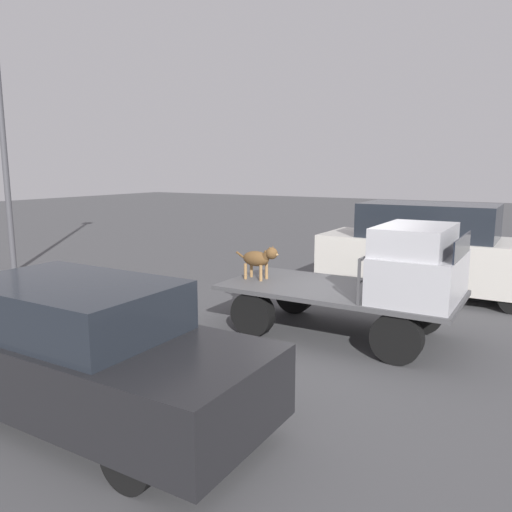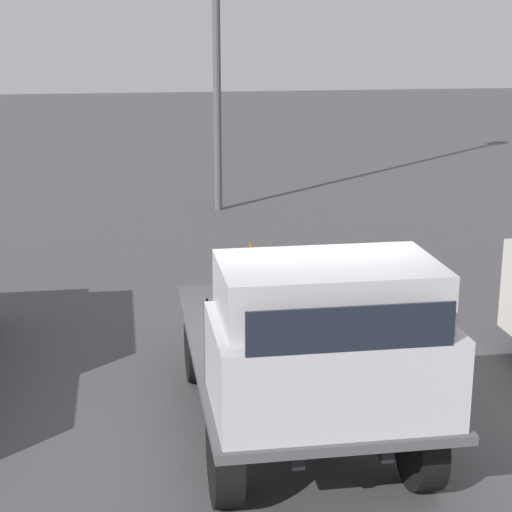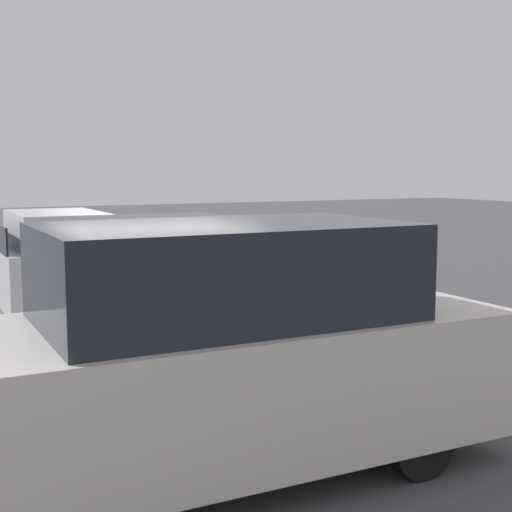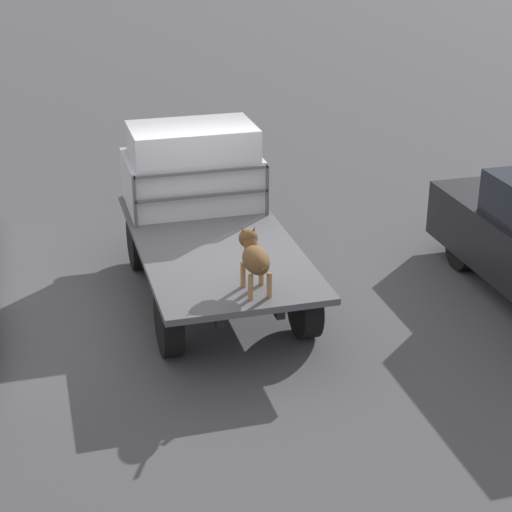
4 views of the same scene
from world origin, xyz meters
name	(u,v)px [view 2 (image 2 of 4)]	position (x,y,z in m)	size (l,w,h in m)	color
ground_plane	(294,425)	(0.00, 0.00, 0.00)	(80.00, 80.00, 0.00)	#474749
flatbed_truck	(295,367)	(0.00, 0.00, 0.62)	(4.08, 1.99, 0.85)	black
truck_cab	(329,340)	(1.34, 0.00, 1.41)	(1.25, 1.87, 1.18)	#B7B7BC
truck_headboard	(311,321)	(0.67, 0.00, 1.33)	(0.04, 1.87, 0.72)	#4C4C4F
dog	(257,261)	(-1.54, -0.12, 1.25)	(0.94, 0.29, 0.67)	#9E7547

